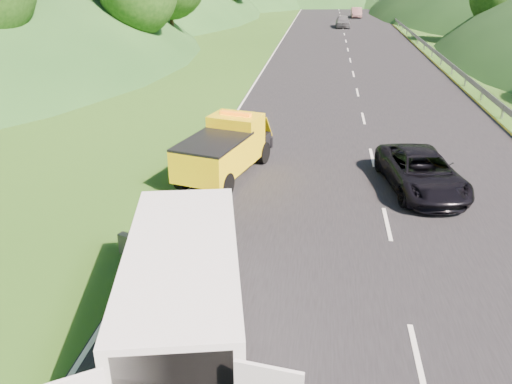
# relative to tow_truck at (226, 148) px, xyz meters

# --- Properties ---
(ground) EXTENTS (320.00, 320.00, 0.00)m
(ground) POSITION_rel_tow_truck_xyz_m (2.78, -7.35, -1.10)
(ground) COLOR #38661E
(ground) RESTS_ON ground
(road_surface) EXTENTS (14.00, 200.00, 0.02)m
(road_surface) POSITION_rel_tow_truck_xyz_m (5.78, 32.65, -1.09)
(road_surface) COLOR black
(road_surface) RESTS_ON ground
(guardrail) EXTENTS (0.06, 140.00, 1.52)m
(guardrail) POSITION_rel_tow_truck_xyz_m (13.08, 45.15, -1.10)
(guardrail) COLOR gray
(guardrail) RESTS_ON ground
(tree_line_left) EXTENTS (14.00, 140.00, 14.00)m
(tree_line_left) POSITION_rel_tow_truck_xyz_m (-16.22, 52.65, -1.10)
(tree_line_left) COLOR #31591A
(tree_line_left) RESTS_ON ground
(tree_line_right) EXTENTS (14.00, 140.00, 14.00)m
(tree_line_right) POSITION_rel_tow_truck_xyz_m (25.78, 52.65, -1.10)
(tree_line_right) COLOR #31591A
(tree_line_right) RESTS_ON ground
(tow_truck) EXTENTS (3.18, 5.54, 2.25)m
(tow_truck) POSITION_rel_tow_truck_xyz_m (0.00, 0.00, 0.00)
(tow_truck) COLOR black
(tow_truck) RESTS_ON ground
(white_van) EXTENTS (4.30, 7.26, 2.42)m
(white_van) POSITION_rel_tow_truck_xyz_m (0.92, -9.37, 0.27)
(white_van) COLOR black
(white_van) RESTS_ON ground
(woman) EXTENTS (0.45, 0.60, 1.60)m
(woman) POSITION_rel_tow_truck_xyz_m (-0.76, -7.53, -1.10)
(woman) COLOR silver
(woman) RESTS_ON ground
(child) EXTENTS (0.64, 0.56, 1.12)m
(child) POSITION_rel_tow_truck_xyz_m (1.09, -7.84, -1.10)
(child) COLOR tan
(child) RESTS_ON ground
(suitcase) EXTENTS (0.45, 0.35, 0.63)m
(suitcase) POSITION_rel_tow_truck_xyz_m (-1.69, -6.13, -0.78)
(suitcase) COLOR #66624C
(suitcase) RESTS_ON ground
(passing_suv) EXTENTS (3.08, 5.29, 1.38)m
(passing_suv) POSITION_rel_tow_truck_xyz_m (7.21, -0.49, -1.10)
(passing_suv) COLOR black
(passing_suv) RESTS_ON ground
(dist_car_a) EXTENTS (1.81, 4.49, 1.53)m
(dist_car_a) POSITION_rel_tow_truck_xyz_m (5.74, 51.78, -1.10)
(dist_car_a) COLOR #4B4C50
(dist_car_a) RESTS_ON ground
(dist_car_b) EXTENTS (1.57, 4.51, 1.49)m
(dist_car_b) POSITION_rel_tow_truck_xyz_m (8.17, 65.96, -1.10)
(dist_car_b) COLOR brown
(dist_car_b) RESTS_ON ground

